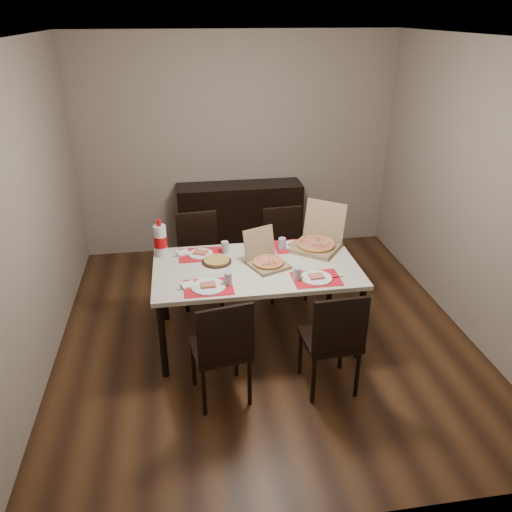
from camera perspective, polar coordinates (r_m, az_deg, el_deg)
The scene contains 18 objects.
ground at distance 4.85m, azimuth 0.90°, elevation -8.80°, with size 3.80×4.00×0.02m, color #452915.
room_walls at distance 4.52m, azimuth 0.11°, elevation 12.93°, with size 3.84×4.02×2.62m.
sideboard at distance 6.19m, azimuth -1.84°, elevation 4.16°, with size 1.50×0.40×0.90m, color black.
dining_table at distance 4.43m, azimuth -0.00°, elevation -1.93°, with size 1.80×1.00×0.75m.
chair_near_left at distance 3.81m, azimuth -3.89°, elevation -10.34°, with size 0.49×0.49×0.93m.
chair_near_right at distance 3.93m, azimuth 8.84°, elevation -9.26°, with size 0.44×0.44×0.93m.
chair_far_left at distance 5.19m, azimuth -6.50°, elevation 0.21°, with size 0.46×0.46×0.93m.
chair_far_right at distance 5.29m, azimuth 3.23°, elevation 0.88°, with size 0.44×0.44×0.93m.
setting_near_left at distance 4.08m, azimuth -5.17°, elevation -3.28°, with size 0.45×0.30×0.11m.
setting_near_right at distance 4.21m, azimuth 6.36°, elevation -2.37°, with size 0.44×0.30×0.11m.
setting_far_left at distance 4.63m, azimuth -5.85°, elevation 0.45°, with size 0.52×0.30×0.11m.
setting_far_right at distance 4.76m, azimuth 4.07°, elevation 1.28°, with size 0.47×0.30×0.11m.
napkin_loose at distance 4.37m, azimuth 1.78°, elevation -1.24°, with size 0.12×0.11×0.02m, color white.
pizza_box_center at distance 4.39m, azimuth 1.20°, elevation -0.44°, with size 0.41×0.43×0.31m.
pizza_box_right at distance 4.75m, azimuth 7.01°, elevation 1.60°, with size 0.59×0.60×0.41m.
faina_plate at distance 4.47m, azimuth -4.51°, elevation -0.55°, with size 0.27×0.27×0.03m.
dip_bowl at distance 4.55m, azimuth 0.73°, elevation -0.02°, with size 0.11×0.11×0.03m, color white.
soda_bottle at distance 4.61m, azimuth -10.86°, elevation 1.73°, with size 0.12×0.12×0.35m.
Camera 1 is at (-0.68, -3.91, 2.78)m, focal length 35.00 mm.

